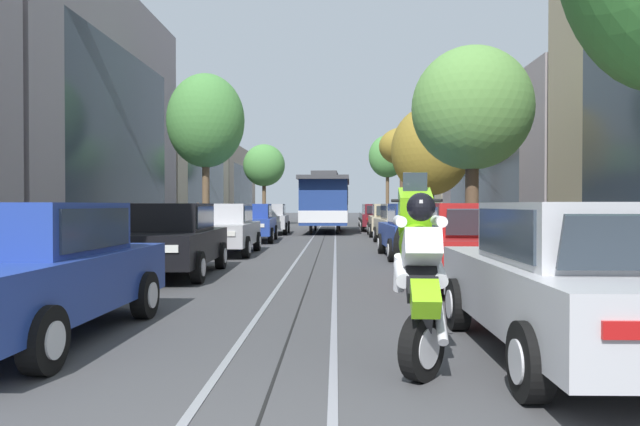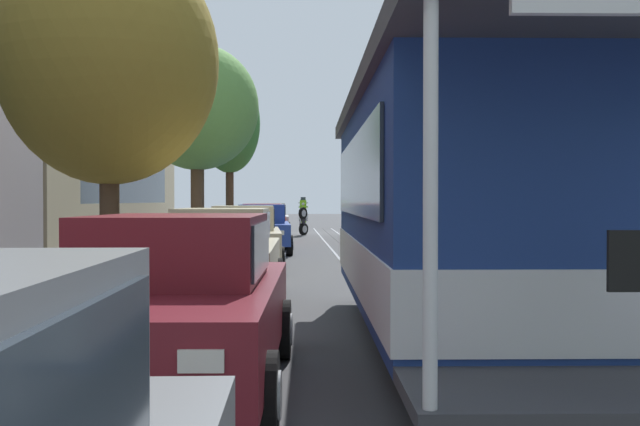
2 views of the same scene
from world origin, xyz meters
The scene contains 27 objects.
ground_plane centered at (0.00, 25.59, 0.00)m, with size 160.00×160.00×0.00m, color #424244.
trolley_track_rails centered at (0.00, 29.99, 0.00)m, with size 1.14×71.99×0.01m.
building_facade_left centered at (-11.04, 26.18, 4.36)m, with size 5.91×63.69×10.80m.
building_facade_right centered at (11.08, 28.00, 4.38)m, with size 5.85×63.69×10.76m.
parked_car_blue_near_left centered at (-2.96, 4.00, 0.80)m, with size 2.06×4.39×1.58m.
parked_car_black_second_left centered at (-3.07, 10.13, 0.80)m, with size 2.08×4.40×1.58m.
parked_car_silver_mid_left centered at (-2.95, 15.62, 0.80)m, with size 2.04×4.38×1.58m.
parked_car_blue_fourth_left centered at (-2.97, 21.92, 0.80)m, with size 2.12×4.41×1.58m.
parked_car_silver_fifth_left centered at (-2.93, 28.28, 0.80)m, with size 2.10×4.40×1.58m.
parked_car_silver_near_right centered at (2.96, 3.28, 0.80)m, with size 2.02×4.37×1.58m.
parked_car_red_second_right centered at (3.10, 8.58, 0.80)m, with size 2.09×4.40×1.58m.
parked_car_blue_mid_right centered at (2.91, 14.57, 0.80)m, with size 2.08×4.40×1.58m.
parked_car_beige_fourth_right centered at (3.14, 20.23, 0.80)m, with size 2.11×4.41×1.58m.
parked_car_beige_fifth_right centered at (3.12, 26.20, 0.80)m, with size 2.05×4.38×1.58m.
parked_car_maroon_sixth_right centered at (3.00, 31.93, 0.80)m, with size 2.10×4.40×1.58m.
parked_car_grey_far_right centered at (3.12, 37.58, 0.80)m, with size 2.02×4.37×1.58m.
street_tree_kerb_left_second centered at (-4.93, 21.97, 5.06)m, with size 3.27×2.92×7.06m.
street_tree_kerb_left_mid centered at (-4.90, 41.82, 4.50)m, with size 3.17×2.59×6.12m.
street_tree_kerb_right_second centered at (4.83, 15.94, 4.55)m, with size 3.78×3.50×6.52m.
street_tree_kerb_right_mid centered at (5.11, 25.75, 4.13)m, with size 3.79×3.58×6.31m.
street_tree_kerb_right_fourth centered at (5.18, 38.04, 5.45)m, with size 3.31×2.85×6.87m.
street_tree_kerb_right_far centered at (5.00, 48.13, 5.66)m, with size 3.24×2.65×7.52m.
cable_car_trolley centered at (0.00, 30.01, 1.66)m, with size 2.78×9.17×3.28m.
motorcycle_with_rider centered at (1.33, 2.89, 0.98)m, with size 0.50×1.82×1.88m.
pedestrian_on_left_pavement centered at (-6.70, 27.94, 0.94)m, with size 0.55×0.41×1.66m.
pedestrian_on_right_pavement centered at (-6.52, 33.40, 0.87)m, with size 0.55×0.41×1.54m.
fire_hydrant centered at (4.63, 10.19, 0.42)m, with size 0.40×0.22×0.84m.
Camera 1 is at (0.55, -2.66, 1.56)m, focal length 32.99 mm.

